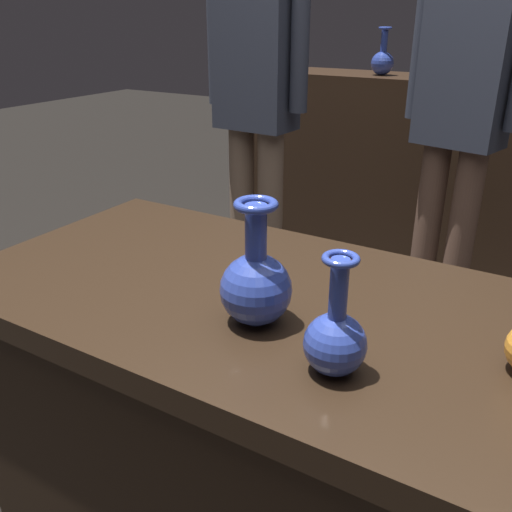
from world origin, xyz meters
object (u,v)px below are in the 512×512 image
vase_centerpiece (256,283)px  shelf_vase_far_left (293,57)px  vase_tall_behind (335,338)px  shelf_vase_left (383,60)px  visitor_near_left (256,86)px  visitor_center_back (463,103)px

vase_centerpiece → shelf_vase_far_left: size_ratio=1.61×
vase_centerpiece → vase_tall_behind: vase_centerpiece is taller
shelf_vase_left → visitor_near_left: 1.01m
shelf_vase_left → visitor_near_left: (-0.18, -0.99, -0.04)m
shelf_vase_left → visitor_center_back: visitor_center_back is taller
shelf_vase_left → visitor_near_left: visitor_near_left is taller
shelf_vase_far_left → shelf_vase_left: size_ratio=0.58×
vase_centerpiece → vase_tall_behind: bearing=-20.4°
vase_tall_behind → visitor_center_back: size_ratio=0.11×
visitor_center_back → shelf_vase_left: bearing=-37.9°
shelf_vase_far_left → visitor_center_back: (1.10, -0.71, -0.09)m
vase_tall_behind → shelf_vase_far_left: shelf_vase_far_left is taller
shelf_vase_far_left → visitor_center_back: size_ratio=0.08×
shelf_vase_left → visitor_near_left: bearing=-100.6°
vase_tall_behind → visitor_center_back: bearing=96.3°
vase_centerpiece → shelf_vase_left: (-0.58, 2.26, 0.19)m
shelf_vase_far_left → vase_tall_behind: bearing=-61.0°
vase_tall_behind → shelf_vase_far_left: bearing=119.0°
vase_tall_behind → visitor_near_left: size_ratio=0.11×
shelf_vase_left → visitor_center_back: bearing=-51.7°
visitor_near_left → vase_centerpiece: bearing=124.5°
vase_centerpiece → visitor_center_back: bearing=90.0°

